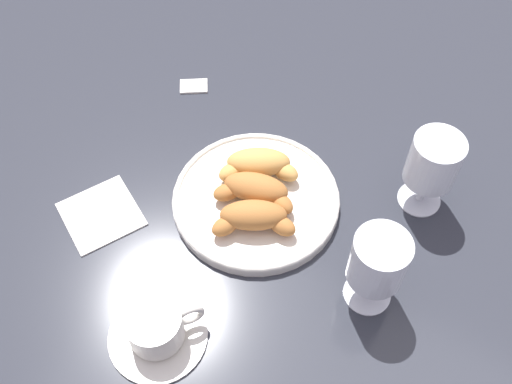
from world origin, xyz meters
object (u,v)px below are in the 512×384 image
(juice_glass_right, at_px, (378,263))
(sugar_packet, at_px, (194,85))
(coffee_cup_near, at_px, (160,331))
(juice_glass_left, at_px, (433,164))
(croissant_small, at_px, (255,190))
(croissant_large, at_px, (258,164))
(pastry_plate, at_px, (256,199))
(croissant_extra, at_px, (253,218))
(folded_napkin, at_px, (101,214))

(juice_glass_right, distance_m, sugar_packet, 0.50)
(sugar_packet, bearing_deg, coffee_cup_near, 85.01)
(juice_glass_left, bearing_deg, coffee_cup_near, 59.93)
(croissant_small, xyz_separation_m, coffee_cup_near, (0.00, 0.25, -0.01))
(croissant_small, relative_size, juice_glass_left, 0.94)
(croissant_small, distance_m, juice_glass_left, 0.27)
(croissant_large, height_order, juice_glass_right, juice_glass_right)
(pastry_plate, relative_size, croissant_large, 2.15)
(juice_glass_left, height_order, juice_glass_right, same)
(juice_glass_left, bearing_deg, sugar_packet, -4.68)
(coffee_cup_near, xyz_separation_m, sugar_packet, (0.22, -0.43, -0.02))
(croissant_large, bearing_deg, croissant_extra, 114.75)
(pastry_plate, height_order, coffee_cup_near, coffee_cup_near)
(juice_glass_left, xyz_separation_m, folded_napkin, (0.42, 0.27, -0.09))
(coffee_cup_near, bearing_deg, folded_napkin, -31.25)
(coffee_cup_near, bearing_deg, juice_glass_left, -120.07)
(juice_glass_right, height_order, folded_napkin, juice_glass_right)
(croissant_extra, distance_m, sugar_packet, 0.33)
(pastry_plate, xyz_separation_m, croissant_large, (0.02, -0.04, 0.03))
(juice_glass_left, bearing_deg, pastry_plate, 30.67)
(croissant_large, bearing_deg, sugar_packet, -31.46)
(croissant_small, xyz_separation_m, juice_glass_right, (-0.21, 0.06, 0.05))
(croissant_large, distance_m, coffee_cup_near, 0.30)
(croissant_small, bearing_deg, croissant_extra, 115.63)
(croissant_small, bearing_deg, folded_napkin, 33.85)
(croissant_extra, xyz_separation_m, folded_napkin, (0.22, 0.09, -0.04))
(juice_glass_left, bearing_deg, juice_glass_right, 87.81)
(croissant_extra, bearing_deg, pastry_plate, -64.99)
(pastry_plate, bearing_deg, sugar_packet, -36.81)
(croissant_extra, bearing_deg, juice_glass_right, 176.59)
(sugar_packet, bearing_deg, juice_glass_left, 142.74)
(croissant_small, height_order, juice_glass_left, juice_glass_left)
(coffee_cup_near, bearing_deg, sugar_packet, -62.41)
(croissant_small, relative_size, coffee_cup_near, 0.97)
(folded_napkin, bearing_deg, pastry_plate, -145.44)
(pastry_plate, distance_m, coffee_cup_near, 0.26)
(croissant_small, xyz_separation_m, folded_napkin, (0.20, 0.13, -0.04))
(coffee_cup_near, relative_size, juice_glass_right, 0.97)
(pastry_plate, relative_size, juice_glass_right, 1.87)
(juice_glass_right, bearing_deg, croissant_large, -23.56)
(sugar_packet, xyz_separation_m, folded_napkin, (-0.03, 0.31, -0.00))
(sugar_packet, distance_m, folded_napkin, 0.31)
(croissant_extra, bearing_deg, sugar_packet, -41.18)
(coffee_cup_near, bearing_deg, pastry_plate, -90.63)
(coffee_cup_near, distance_m, sugar_packet, 0.48)
(croissant_large, relative_size, coffee_cup_near, 0.90)
(croissant_small, bearing_deg, juice_glass_right, 165.21)
(croissant_extra, relative_size, sugar_packet, 2.44)
(juice_glass_left, bearing_deg, croissant_extra, 42.00)
(pastry_plate, xyz_separation_m, sugar_packet, (0.23, -0.17, -0.01))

